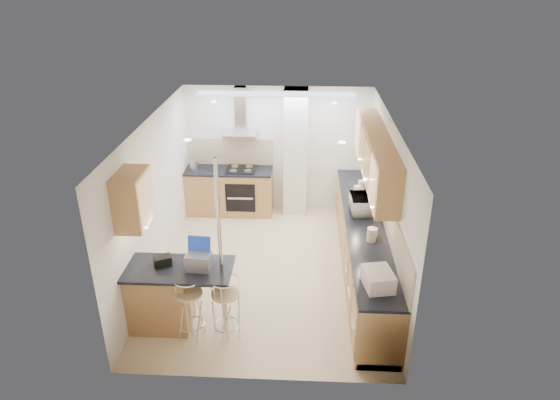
{
  "coord_description": "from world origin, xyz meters",
  "views": [
    {
      "loc": [
        0.52,
        -6.92,
        4.55
      ],
      "look_at": [
        0.15,
        0.2,
        1.18
      ],
      "focal_mm": 32.0,
      "sensor_mm": 36.0,
      "label": 1
    }
  ],
  "objects_px": {
    "bar_stool_near": "(190,308)",
    "laptop": "(199,261)",
    "bread_bin": "(378,279)",
    "bar_stool_end": "(226,309)",
    "microwave": "(361,204)"
  },
  "relations": [
    {
      "from": "laptop",
      "to": "bar_stool_end",
      "type": "relative_size",
      "value": 0.34
    },
    {
      "from": "microwave",
      "to": "bar_stool_near",
      "type": "bearing_deg",
      "value": 127.78
    },
    {
      "from": "bar_stool_near",
      "to": "bar_stool_end",
      "type": "height_order",
      "value": "same"
    },
    {
      "from": "laptop",
      "to": "microwave",
      "type": "bearing_deg",
      "value": 42.85
    },
    {
      "from": "microwave",
      "to": "bread_bin",
      "type": "relative_size",
      "value": 1.19
    },
    {
      "from": "laptop",
      "to": "bread_bin",
      "type": "distance_m",
      "value": 2.31
    },
    {
      "from": "laptop",
      "to": "bar_stool_near",
      "type": "distance_m",
      "value": 0.63
    },
    {
      "from": "bar_stool_end",
      "to": "bread_bin",
      "type": "xyz_separation_m",
      "value": [
        1.92,
        -0.03,
        0.56
      ]
    },
    {
      "from": "bar_stool_near",
      "to": "laptop",
      "type": "bearing_deg",
      "value": 58.67
    },
    {
      "from": "microwave",
      "to": "bar_stool_near",
      "type": "distance_m",
      "value": 3.2
    },
    {
      "from": "bar_stool_end",
      "to": "bread_bin",
      "type": "relative_size",
      "value": 2.24
    },
    {
      "from": "laptop",
      "to": "bread_bin",
      "type": "bearing_deg",
      "value": -2.02
    },
    {
      "from": "bar_stool_end",
      "to": "microwave",
      "type": "bearing_deg",
      "value": -0.84
    },
    {
      "from": "bread_bin",
      "to": "microwave",
      "type": "bearing_deg",
      "value": 79.23
    },
    {
      "from": "bar_stool_near",
      "to": "bread_bin",
      "type": "relative_size",
      "value": 2.24
    }
  ]
}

